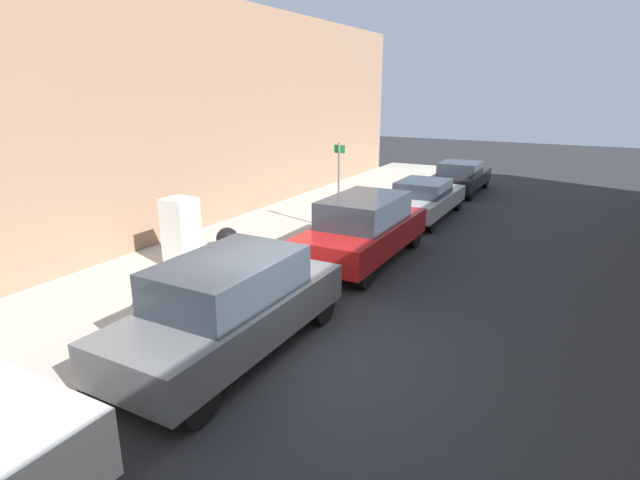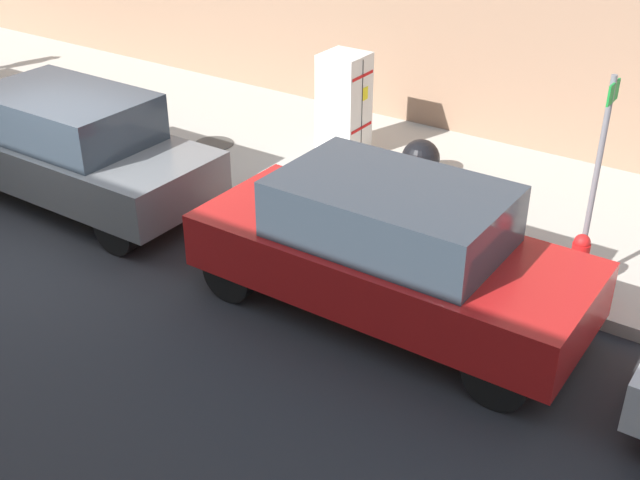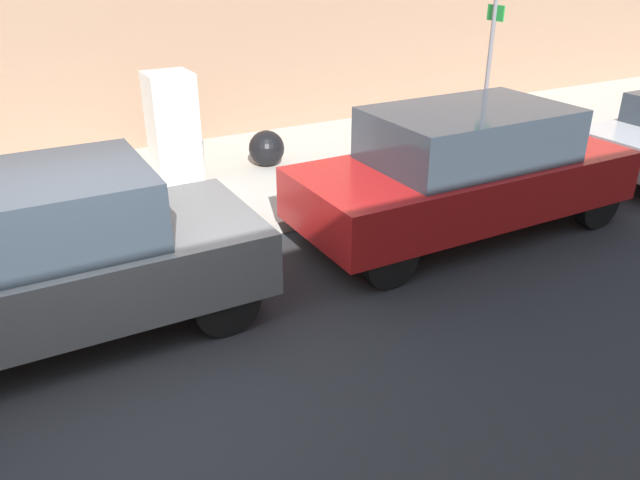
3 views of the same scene
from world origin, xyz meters
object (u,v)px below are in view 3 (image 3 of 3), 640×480
object	(u,v)px
discarded_refrigerator	(173,127)
parked_suv_red	(465,170)
street_sign_post	(487,78)
fire_hydrant	(487,145)
parked_suv_gray	(19,262)
trash_bag	(267,148)

from	to	relation	value
discarded_refrigerator	parked_suv_red	size ratio (longest dim) A/B	0.36
discarded_refrigerator	street_sign_post	world-z (taller)	street_sign_post
fire_hydrant	parked_suv_gray	size ratio (longest dim) A/B	0.17
discarded_refrigerator	parked_suv_red	distance (m)	4.71
fire_hydrant	parked_suv_red	xyz separation A→B (m)	(1.50, -1.83, 0.32)
discarded_refrigerator	parked_suv_gray	size ratio (longest dim) A/B	0.36
fire_hydrant	parked_suv_gray	xyz separation A→B (m)	(1.50, -7.47, 0.31)
street_sign_post	fire_hydrant	world-z (taller)	street_sign_post
street_sign_post	parked_suv_red	xyz separation A→B (m)	(1.66, -1.81, -0.80)
discarded_refrigerator	fire_hydrant	size ratio (longest dim) A/B	2.13
fire_hydrant	parked_suv_gray	distance (m)	7.63
street_sign_post	parked_suv_gray	distance (m)	7.68
discarded_refrigerator	fire_hydrant	xyz separation A→B (m)	(2.14, 4.82, -0.45)
trash_bag	fire_hydrant	bearing A→B (deg)	58.41
discarded_refrigerator	parked_suv_gray	distance (m)	4.50
fire_hydrant	parked_suv_gray	bearing A→B (deg)	-78.66
street_sign_post	fire_hydrant	xyz separation A→B (m)	(0.17, 0.02, -1.11)
discarded_refrigerator	street_sign_post	xyz separation A→B (m)	(1.97, 4.81, 0.66)
discarded_refrigerator	trash_bag	distance (m)	1.68
parked_suv_gray	fire_hydrant	bearing A→B (deg)	101.34
trash_bag	parked_suv_red	world-z (taller)	parked_suv_red
trash_bag	parked_suv_red	distance (m)	3.80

